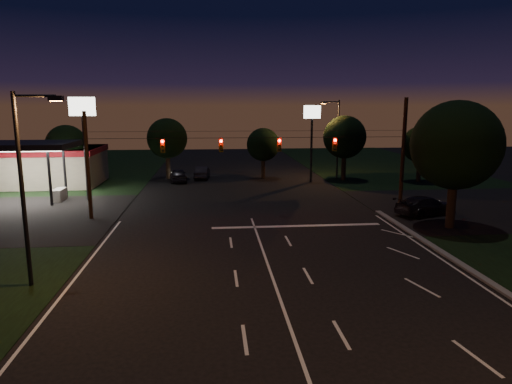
{
  "coord_description": "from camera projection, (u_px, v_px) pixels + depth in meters",
  "views": [
    {
      "loc": [
        -2.85,
        -19.29,
        8.38
      ],
      "look_at": [
        -0.15,
        8.9,
        3.0
      ],
      "focal_mm": 32.0,
      "sensor_mm": 36.0,
      "label": 1
    }
  ],
  "objects": [
    {
      "name": "pole_sign_right",
      "position": [
        312.0,
        126.0,
        49.62
      ],
      "size": [
        1.8,
        0.3,
        8.4
      ],
      "color": "black",
      "rests_on": "ground"
    },
    {
      "name": "gas_station",
      "position": [
        31.0,
        164.0,
        47.91
      ],
      "size": [
        14.2,
        16.1,
        5.25
      ],
      "color": "gray",
      "rests_on": "ground"
    },
    {
      "name": "center_line",
      "position": [
        304.0,
        367.0,
        14.82
      ],
      "size": [
        0.14,
        40.0,
        0.01
      ],
      "primitive_type": "cube",
      "color": "silver",
      "rests_on": "ground"
    },
    {
      "name": "utility_pole_left",
      "position": [
        91.0,
        219.0,
        34.23
      ],
      "size": [
        0.28,
        0.28,
        8.0
      ],
      "primitive_type": "cylinder",
      "color": "black",
      "rests_on": "ground"
    },
    {
      "name": "ground",
      "position": [
        278.0,
        293.0,
        20.69
      ],
      "size": [
        140.0,
        140.0,
        0.0
      ],
      "primitive_type": "plane",
      "color": "black",
      "rests_on": "ground"
    },
    {
      "name": "pole_sign_left_near",
      "position": [
        83.0,
        122.0,
        39.59
      ],
      "size": [
        2.2,
        0.3,
        9.1
      ],
      "color": "black",
      "rests_on": "ground"
    },
    {
      "name": "car_oncoming_b",
      "position": [
        202.0,
        172.0,
        53.17
      ],
      "size": [
        1.85,
        4.33,
        1.39
      ],
      "primitive_type": "imported",
      "rotation": [
        0.0,
        0.0,
        3.05
      ],
      "color": "black",
      "rests_on": "ground"
    },
    {
      "name": "utility_pole_right",
      "position": [
        400.0,
        212.0,
        36.49
      ],
      "size": [
        0.3,
        0.3,
        9.0
      ],
      "primitive_type": "cylinder",
      "color": "black",
      "rests_on": "ground"
    },
    {
      "name": "signal_span",
      "position": [
        250.0,
        144.0,
        34.3
      ],
      "size": [
        24.0,
        0.4,
        1.56
      ],
      "color": "black",
      "rests_on": "ground"
    },
    {
      "name": "tree_right_near",
      "position": [
        455.0,
        146.0,
        30.85
      ],
      "size": [
        6.0,
        6.0,
        8.76
      ],
      "color": "black",
      "rests_on": "ground"
    },
    {
      "name": "car_oncoming_a",
      "position": [
        178.0,
        175.0,
        50.76
      ],
      "size": [
        2.28,
        4.53,
        1.48
      ],
      "primitive_type": "imported",
      "rotation": [
        0.0,
        0.0,
        3.27
      ],
      "color": "black",
      "rests_on": "ground"
    },
    {
      "name": "car_cross",
      "position": [
        426.0,
        206.0,
        35.32
      ],
      "size": [
        5.53,
        3.7,
        1.49
      ],
      "primitive_type": "imported",
      "rotation": [
        0.0,
        0.0,
        1.92
      ],
      "color": "black",
      "rests_on": "ground"
    },
    {
      "name": "stop_bar",
      "position": [
        297.0,
        226.0,
        32.22
      ],
      "size": [
        12.0,
        0.5,
        0.01
      ],
      "primitive_type": "cube",
      "color": "silver",
      "rests_on": "ground"
    },
    {
      "name": "tree_far_a",
      "position": [
        67.0,
        146.0,
        47.66
      ],
      "size": [
        4.2,
        4.2,
        6.42
      ],
      "color": "black",
      "rests_on": "ground"
    },
    {
      "name": "tree_far_c",
      "position": [
        263.0,
        145.0,
        52.62
      ],
      "size": [
        3.8,
        3.8,
        5.86
      ],
      "color": "black",
      "rests_on": "ground"
    },
    {
      "name": "street_light_left",
      "position": [
        27.0,
        176.0,
        20.62
      ],
      "size": [
        2.2,
        0.35,
        9.0
      ],
      "color": "black",
      "rests_on": "ground"
    },
    {
      "name": "tree_far_b",
      "position": [
        167.0,
        139.0,
        52.46
      ],
      "size": [
        4.6,
        4.6,
        6.98
      ],
      "color": "black",
      "rests_on": "ground"
    },
    {
      "name": "cross_street_right",
      "position": [
        487.0,
        207.0,
        38.22
      ],
      "size": [
        20.0,
        16.0,
        0.02
      ],
      "primitive_type": "cube",
      "color": "black",
      "rests_on": "ground"
    },
    {
      "name": "tree_far_d",
      "position": [
        344.0,
        138.0,
        51.37
      ],
      "size": [
        4.8,
        4.8,
        7.3
      ],
      "color": "black",
      "rests_on": "ground"
    },
    {
      "name": "street_light_right_far",
      "position": [
        336.0,
        133.0,
        52.06
      ],
      "size": [
        2.2,
        0.35,
        9.0
      ],
      "color": "black",
      "rests_on": "ground"
    },
    {
      "name": "tree_far_e",
      "position": [
        420.0,
        145.0,
        50.27
      ],
      "size": [
        4.0,
        4.0,
        6.18
      ],
      "color": "black",
      "rests_on": "ground"
    }
  ]
}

